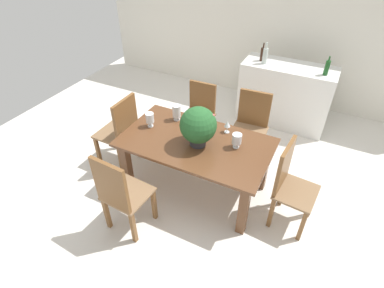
{
  "coord_description": "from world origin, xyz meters",
  "views": [
    {
      "loc": [
        1.24,
        -2.78,
        2.88
      ],
      "look_at": [
        -0.09,
        -0.16,
        0.62
      ],
      "focal_mm": 28.73,
      "sensor_mm": 36.0,
      "label": 1
    }
  ],
  "objects": [
    {
      "name": "back_wall",
      "position": [
        0.0,
        2.6,
        1.3
      ],
      "size": [
        6.4,
        0.1,
        2.6
      ],
      "primitive_type": "cube",
      "color": "silver",
      "rests_on": "ground"
    },
    {
      "name": "wine_glass",
      "position": [
        0.25,
        0.1,
        0.85
      ],
      "size": [
        0.07,
        0.07,
        0.15
      ],
      "color": "silver",
      "rests_on": "dining_table"
    },
    {
      "name": "dining_table",
      "position": [
        0.0,
        -0.23,
        0.61
      ],
      "size": [
        1.74,
        0.99,
        0.74
      ],
      "color": "brown",
      "rests_on": "ground"
    },
    {
      "name": "wine_bottle_clear",
      "position": [
        0.14,
        1.8,
        1.1
      ],
      "size": [
        0.07,
        0.07,
        0.28
      ],
      "color": "black",
      "rests_on": "kitchen_counter"
    },
    {
      "name": "crystal_vase_left",
      "position": [
        -0.42,
        0.07,
        0.86
      ],
      "size": [
        0.1,
        0.1,
        0.21
      ],
      "color": "silver",
      "rests_on": "dining_table"
    },
    {
      "name": "crystal_vase_center_near",
      "position": [
        0.45,
        -0.13,
        0.85
      ],
      "size": [
        0.11,
        0.11,
        0.18
      ],
      "color": "silver",
      "rests_on": "dining_table"
    },
    {
      "name": "wine_bottle_amber",
      "position": [
        0.2,
        1.71,
        1.12
      ],
      "size": [
        0.07,
        0.07,
        0.32
      ],
      "color": "#B2BFB7",
      "rests_on": "kitchen_counter"
    },
    {
      "name": "chair_far_right",
      "position": [
        0.38,
        0.7,
        0.55
      ],
      "size": [
        0.5,
        0.46,
        0.99
      ],
      "rotation": [
        0.0,
        0.0,
        0.07
      ],
      "color": "brown",
      "rests_on": "ground"
    },
    {
      "name": "wine_bottle_green",
      "position": [
        1.09,
        1.71,
        1.1
      ],
      "size": [
        0.07,
        0.07,
        0.27
      ],
      "color": "#194C1E",
      "rests_on": "kitchen_counter"
    },
    {
      "name": "chair_far_left",
      "position": [
        -0.39,
        0.69,
        0.53
      ],
      "size": [
        0.45,
        0.44,
        0.94
      ],
      "rotation": [
        0.0,
        0.0,
        0.03
      ],
      "color": "brown",
      "rests_on": "ground"
    },
    {
      "name": "crystal_vase_right",
      "position": [
        -0.63,
        -0.21,
        0.86
      ],
      "size": [
        0.1,
        0.1,
        0.19
      ],
      "color": "silver",
      "rests_on": "dining_table"
    },
    {
      "name": "kitchen_counter",
      "position": [
        0.59,
        1.81,
        0.5
      ],
      "size": [
        1.4,
        0.58,
        0.99
      ],
      "primitive_type": "cube",
      "color": "silver",
      "rests_on": "ground"
    },
    {
      "name": "flower_centerpiece",
      "position": [
        0.05,
        -0.27,
        1.0
      ],
      "size": [
        0.41,
        0.41,
        0.47
      ],
      "color": "#333338",
      "rests_on": "dining_table"
    },
    {
      "name": "chair_near_left",
      "position": [
        -0.4,
        -1.17,
        0.58
      ],
      "size": [
        0.47,
        0.47,
        1.05
      ],
      "rotation": [
        0.0,
        0.0,
        3.08
      ],
      "color": "brown",
      "rests_on": "ground"
    },
    {
      "name": "ground_plane",
      "position": [
        0.0,
        0.0,
        0.0
      ],
      "size": [
        7.04,
        7.04,
        0.0
      ],
      "primitive_type": "plane",
      "color": "silver"
    },
    {
      "name": "chair_head_end",
      "position": [
        -1.1,
        -0.23,
        0.57
      ],
      "size": [
        0.47,
        0.47,
        1.03
      ],
      "rotation": [
        0.0,
        0.0,
        -1.58
      ],
      "color": "brown",
      "rests_on": "ground"
    },
    {
      "name": "chair_foot_end",
      "position": [
        1.11,
        -0.22,
        0.57
      ],
      "size": [
        0.45,
        0.49,
        1.03
      ],
      "rotation": [
        0.0,
        0.0,
        1.49
      ],
      "color": "brown",
      "rests_on": "ground"
    }
  ]
}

